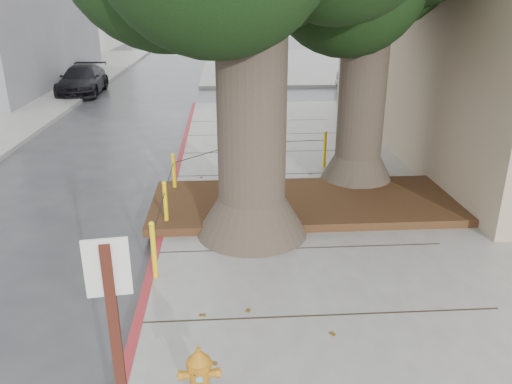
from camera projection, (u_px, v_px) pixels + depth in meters
ground at (285, 326)px, 6.86m from camera, size 140.00×140.00×0.00m
sidewalk_far at (318, 64)px, 35.16m from camera, size 16.00×20.00×0.15m
curb_red at (159, 243)px, 9.03m from camera, size 0.14×26.00×0.16m
planter_bed at (306, 202)px, 10.46m from camera, size 6.40×2.60×0.16m
bollard_ring at (221, 177)px, 10.64m from camera, size 3.79×5.39×0.95m
fire_hydrant at (200, 378)px, 5.20m from camera, size 0.38×0.34×0.73m
car_silver at (374, 78)px, 24.55m from camera, size 3.90×1.91×1.28m
car_red at (485, 80)px, 23.97m from camera, size 3.96×1.78×1.26m
car_dark at (83, 80)px, 23.88m from camera, size 1.99×4.59×1.32m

